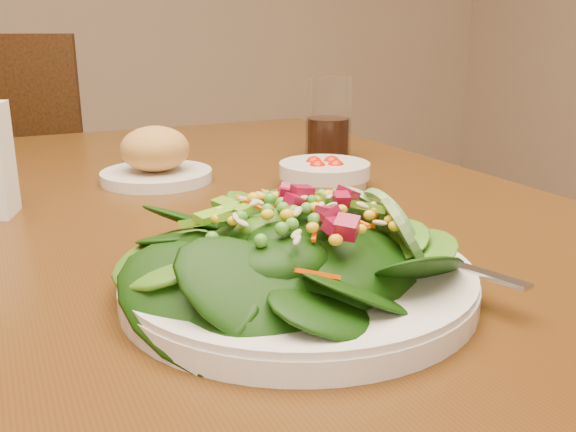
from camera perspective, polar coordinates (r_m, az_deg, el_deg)
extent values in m
cube|color=#45290B|center=(0.77, -6.36, -1.55)|extent=(0.90, 1.40, 0.04)
cylinder|color=#371F0C|center=(1.60, -0.20, -5.87)|extent=(0.07, 0.07, 0.71)
cube|color=#371F0C|center=(1.96, -22.12, 0.02)|extent=(0.55, 0.55, 0.04)
cylinder|color=#371F0C|center=(2.17, -15.46, -4.30)|extent=(0.04, 0.04, 0.43)
cylinder|color=#371F0C|center=(1.83, -16.96, -8.51)|extent=(0.04, 0.04, 0.43)
cylinder|color=silver|center=(0.55, 0.89, -6.01)|extent=(0.30, 0.30, 0.02)
ellipsoid|color=black|center=(0.54, 0.91, -2.85)|extent=(0.20, 0.20, 0.04)
cube|color=silver|center=(0.59, 13.51, -3.58)|extent=(0.05, 0.18, 0.01)
cylinder|color=silver|center=(0.96, -11.59, 3.51)|extent=(0.16, 0.16, 0.02)
ellipsoid|color=#B98E48|center=(0.95, -11.74, 5.90)|extent=(0.10, 0.10, 0.07)
cylinder|color=silver|center=(0.90, 3.26, 3.67)|extent=(0.13, 0.13, 0.04)
sphere|color=red|center=(0.91, 3.89, 4.54)|extent=(0.03, 0.03, 0.03)
sphere|color=red|center=(0.91, 2.31, 4.50)|extent=(0.03, 0.03, 0.03)
sphere|color=red|center=(0.88, 2.63, 4.14)|extent=(0.03, 0.03, 0.03)
sphere|color=red|center=(0.89, 4.25, 4.19)|extent=(0.03, 0.03, 0.03)
cylinder|color=silver|center=(1.09, 3.61, 8.69)|extent=(0.08, 0.08, 0.14)
cylinder|color=black|center=(1.10, 3.58, 6.93)|extent=(0.07, 0.07, 0.07)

